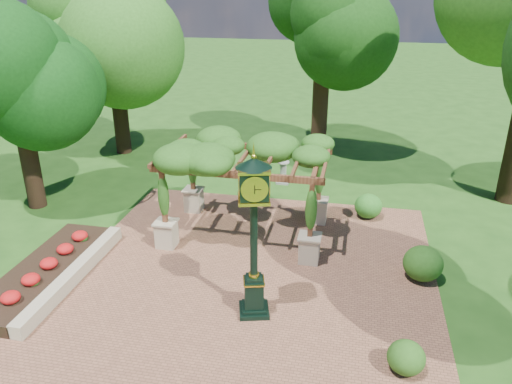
# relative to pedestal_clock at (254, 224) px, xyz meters

# --- Properties ---
(ground) EXTENTS (120.00, 120.00, 0.00)m
(ground) POSITION_rel_pedestal_clock_xyz_m (-0.44, -0.12, -2.44)
(ground) COLOR #1E4714
(ground) RESTS_ON ground
(brick_plaza) EXTENTS (10.00, 12.00, 0.04)m
(brick_plaza) POSITION_rel_pedestal_clock_xyz_m (-0.44, 0.88, -2.42)
(brick_plaza) COLOR brown
(brick_plaza) RESTS_ON ground
(border_wall) EXTENTS (0.35, 5.00, 0.40)m
(border_wall) POSITION_rel_pedestal_clock_xyz_m (-5.04, 0.38, -2.24)
(border_wall) COLOR #C6B793
(border_wall) RESTS_ON ground
(flower_bed) EXTENTS (1.50, 5.00, 0.36)m
(flower_bed) POSITION_rel_pedestal_clock_xyz_m (-5.94, 0.38, -2.26)
(flower_bed) COLOR red
(flower_bed) RESTS_ON ground
(pedestal_clock) EXTENTS (0.99, 0.99, 4.08)m
(pedestal_clock) POSITION_rel_pedestal_clock_xyz_m (0.00, 0.00, 0.00)
(pedestal_clock) COLOR black
(pedestal_clock) RESTS_ON brick_plaza
(pergola) EXTENTS (5.04, 3.18, 3.16)m
(pergola) POSITION_rel_pedestal_clock_xyz_m (-1.11, 3.99, 0.16)
(pergola) COLOR #C3B291
(pergola) RESTS_ON brick_plaza
(sundial) EXTENTS (0.51, 0.51, 0.90)m
(sundial) POSITION_rel_pedestal_clock_xyz_m (-0.62, 8.58, -2.05)
(sundial) COLOR #999991
(sundial) RESTS_ON ground
(shrub_front) EXTENTS (1.01, 1.01, 0.71)m
(shrub_front) POSITION_rel_pedestal_clock_xyz_m (3.47, -1.32, -2.05)
(shrub_front) COLOR #265117
(shrub_front) RESTS_ON brick_plaza
(shrub_mid) EXTENTS (1.22, 1.22, 0.95)m
(shrub_mid) POSITION_rel_pedestal_clock_xyz_m (4.14, 2.37, -1.93)
(shrub_mid) COLOR #245116
(shrub_mid) RESTS_ON brick_plaza
(shrub_back) EXTENTS (1.04, 1.04, 0.83)m
(shrub_back) POSITION_rel_pedestal_clock_xyz_m (2.71, 5.97, -1.99)
(shrub_back) COLOR #28691E
(shrub_back) RESTS_ON brick_plaza
(tree_west_near) EXTENTS (4.55, 4.55, 7.33)m
(tree_west_near) POSITION_rel_pedestal_clock_xyz_m (-8.95, 4.59, 2.60)
(tree_west_near) COLOR black
(tree_west_near) RESTS_ON ground
(tree_west_far) EXTENTS (4.66, 4.66, 8.15)m
(tree_west_far) POSITION_rel_pedestal_clock_xyz_m (-8.59, 10.91, 3.15)
(tree_west_far) COLOR black
(tree_west_far) RESTS_ON ground
(tree_north) EXTENTS (4.53, 4.53, 8.61)m
(tree_north) POSITION_rel_pedestal_clock_xyz_m (0.37, 13.13, 3.46)
(tree_north) COLOR #352015
(tree_north) RESTS_ON ground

